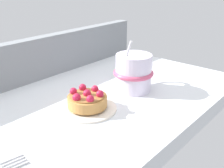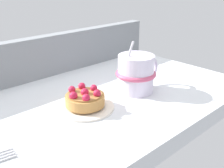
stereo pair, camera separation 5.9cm
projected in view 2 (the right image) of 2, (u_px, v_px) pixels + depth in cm
name	position (u px, v px, depth cm)	size (l,w,h in cm)	color
ground_plane	(86.00, 109.00, 59.64)	(75.77, 42.00, 3.73)	silver
window_rail_back	(37.00, 58.00, 70.06)	(74.26, 3.05, 10.58)	gray
dessert_plate	(85.00, 106.00, 55.72)	(11.71, 11.71, 0.86)	silver
raspberry_tart	(85.00, 98.00, 55.00)	(7.90, 7.90, 3.59)	#B77F42
coffee_mug	(136.00, 73.00, 62.49)	(12.35, 9.24, 11.98)	silver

